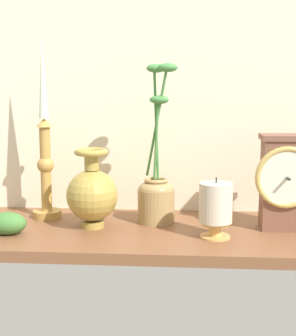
{
  "coord_description": "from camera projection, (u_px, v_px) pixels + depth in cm",
  "views": [
    {
      "loc": [
        6.59,
        -109.26,
        31.9
      ],
      "look_at": [
        -1.51,
        0.0,
        14.0
      ],
      "focal_mm": 53.03,
      "sensor_mm": 36.0,
      "label": 1
    }
  ],
  "objects": [
    {
      "name": "ground_plane",
      "position": [
        155.0,
        234.0,
        1.13
      ],
      "size": [
        100.0,
        36.0,
        2.4
      ],
      "primitive_type": "cube",
      "color": "brown"
    },
    {
      "name": "back_wall",
      "position": [
        159.0,
        85.0,
        1.26
      ],
      "size": [
        120.0,
        2.0,
        65.0
      ],
      "primitive_type": "cube",
      "color": "#EDE3C4",
      "rests_on": "ground_plane"
    },
    {
      "name": "mantel_clock",
      "position": [
        284.0,
        181.0,
        1.11
      ],
      "size": [
        13.78,
        10.02,
        21.51
      ],
      "color": "brown",
      "rests_on": "ground_plane"
    },
    {
      "name": "candlestick_tall_left",
      "position": [
        45.0,
        152.0,
        1.2
      ],
      "size": [
        7.04,
        7.04,
        43.9
      ],
      "color": "#B98C43",
      "rests_on": "ground_plane"
    },
    {
      "name": "brass_vase_bulbous",
      "position": [
        92.0,
        193.0,
        1.13
      ],
      "size": [
        11.79,
        11.79,
        18.19
      ],
      "color": "#AA9140",
      "rests_on": "ground_plane"
    },
    {
      "name": "brass_vase_jar",
      "position": [
        157.0,
        190.0,
        1.17
      ],
      "size": [
        9.06,
        9.06,
        37.16
      ],
      "color": "#A28553",
      "rests_on": "ground_plane"
    },
    {
      "name": "pillar_candle_front",
      "position": [
        216.0,
        207.0,
        1.05
      ],
      "size": [
        7.14,
        7.14,
        13.09
      ],
      "color": "tan",
      "rests_on": "ground_plane"
    },
    {
      "name": "ivy_sprig",
      "position": [
        7.0,
        223.0,
        1.08
      ],
      "size": [
        8.44,
        5.91,
        4.92
      ],
      "color": "#417834",
      "rests_on": "ground_plane"
    }
  ]
}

